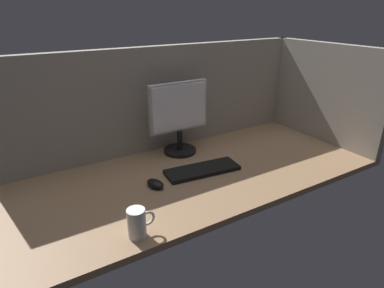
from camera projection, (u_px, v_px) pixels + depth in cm
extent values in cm
cube|color=#8C6B4C|center=(199.00, 173.00, 165.47)|extent=(180.00, 80.00, 3.00)
cube|color=gray|center=(164.00, 98.00, 183.36)|extent=(180.00, 5.00, 56.83)
cube|color=gray|center=(324.00, 92.00, 195.67)|extent=(5.00, 80.00, 56.83)
cylinder|color=black|center=(180.00, 150.00, 185.12)|extent=(18.00, 18.00, 1.80)
cylinder|color=black|center=(180.00, 140.00, 182.63)|extent=(3.20, 3.20, 11.00)
cube|color=#B7B7B7|center=(178.00, 107.00, 176.11)|extent=(34.27, 2.40, 26.59)
cube|color=white|center=(180.00, 107.00, 175.00)|extent=(31.87, 0.60, 24.19)
cube|color=black|center=(202.00, 170.00, 163.16)|extent=(38.21, 17.01, 2.00)
ellipsoid|color=black|center=(155.00, 184.00, 149.04)|extent=(8.01, 10.77, 3.40)
cylinder|color=white|center=(137.00, 223.00, 115.68)|extent=(6.58, 6.58, 11.13)
torus|color=white|center=(147.00, 218.00, 117.42)|extent=(5.90, 1.00, 5.90)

